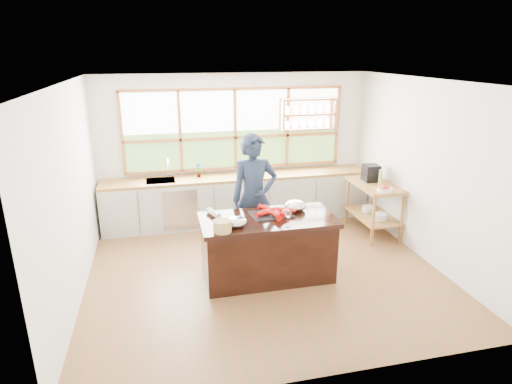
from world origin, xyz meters
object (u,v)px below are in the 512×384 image
object	(u,v)px
island	(268,247)
espresso_machine	(371,173)
cook	(254,198)
wicker_basket	(222,226)

from	to	relation	value
island	espresso_machine	world-z (taller)	espresso_machine
island	espresso_machine	distance (m)	2.61
island	espresso_machine	size ratio (longest dim) A/B	6.42
island	cook	distance (m)	0.85
wicker_basket	island	bearing A→B (deg)	25.62
island	wicker_basket	world-z (taller)	wicker_basket
cook	espresso_machine	distance (m)	2.32
island	cook	xyz separation A→B (m)	(-0.04, 0.67, 0.52)
island	espresso_machine	xyz separation A→B (m)	(2.19, 1.29, 0.59)
cook	wicker_basket	distance (m)	1.18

